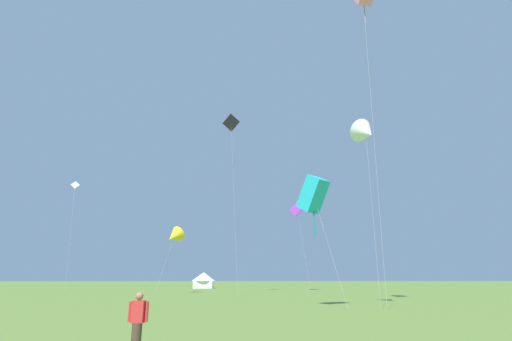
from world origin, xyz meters
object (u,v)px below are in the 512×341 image
object	(u,v)px
kite_black_diamond	(231,124)
kite_purple_diamond	(297,209)
kite_cyan_box	(313,194)
festival_tent_right	(204,279)
kite_white_diamond	(75,190)
kite_yellow_delta	(174,237)
kite_white_delta	(366,133)
person_spectator	(137,325)

from	to	relation	value
kite_black_diamond	kite_purple_diamond	size ratio (longest dim) A/B	1.78
kite_cyan_box	kite_purple_diamond	xyz separation A→B (m)	(4.04, 32.73, 4.79)
festival_tent_right	kite_white_diamond	bearing A→B (deg)	-143.95
kite_cyan_box	kite_yellow_delta	bearing A→B (deg)	120.24
kite_cyan_box	kite_purple_diamond	bearing A→B (deg)	82.95
kite_cyan_box	kite_purple_diamond	world-z (taller)	kite_purple_diamond
kite_black_diamond	kite_white_diamond	distance (m)	29.24
kite_white_delta	kite_yellow_delta	world-z (taller)	kite_white_delta
kite_black_diamond	kite_white_diamond	size ratio (longest dim) A/B	1.46
kite_cyan_box	kite_yellow_delta	distance (m)	28.93
kite_white_diamond	kite_white_delta	bearing A→B (deg)	-42.45
kite_cyan_box	kite_white_diamond	world-z (taller)	kite_white_diamond
kite_purple_diamond	festival_tent_right	bearing A→B (deg)	134.34
person_spectator	festival_tent_right	world-z (taller)	festival_tent_right
kite_yellow_delta	festival_tent_right	distance (m)	25.33
kite_yellow_delta	person_spectator	size ratio (longest dim) A/B	5.20
kite_yellow_delta	person_spectator	distance (m)	42.08
festival_tent_right	kite_white_delta	bearing A→B (deg)	-71.17
festival_tent_right	kite_cyan_box	bearing A→B (deg)	-75.97
kite_cyan_box	kite_black_diamond	world-z (taller)	kite_black_diamond
kite_cyan_box	festival_tent_right	world-z (taller)	kite_cyan_box
kite_black_diamond	kite_white_delta	size ratio (longest dim) A/B	1.77
kite_purple_diamond	kite_white_diamond	bearing A→B (deg)	177.40
kite_black_diamond	person_spectator	world-z (taller)	kite_black_diamond
kite_purple_diamond	festival_tent_right	xyz separation A→B (m)	(-16.42, 16.80, -11.37)
kite_purple_diamond	kite_white_delta	bearing A→B (deg)	-89.14
kite_cyan_box	person_spectator	distance (m)	19.72
kite_white_delta	kite_yellow_delta	xyz separation A→B (m)	(-19.10, 25.03, -5.86)
kite_cyan_box	kite_yellow_delta	xyz separation A→B (m)	(-14.57, 24.98, -0.71)
kite_white_diamond	person_spectator	world-z (taller)	kite_white_diamond
kite_white_delta	person_spectator	xyz separation A→B (m)	(-13.11, -16.08, -12.57)
kite_white_diamond	person_spectator	bearing A→B (deg)	-64.09
person_spectator	festival_tent_right	bearing A→B (deg)	93.31
kite_cyan_box	person_spectator	xyz separation A→B (m)	(-8.58, -16.13, -7.42)
kite_yellow_delta	person_spectator	world-z (taller)	kite_yellow_delta
person_spectator	kite_yellow_delta	bearing A→B (deg)	98.29
kite_yellow_delta	kite_white_diamond	bearing A→B (deg)	153.07
kite_black_diamond	kite_purple_diamond	distance (m)	17.88
kite_cyan_box	kite_white_delta	bearing A→B (deg)	-0.57
kite_purple_diamond	kite_white_diamond	size ratio (longest dim) A/B	0.82
kite_white_delta	person_spectator	size ratio (longest dim) A/B	8.48
kite_black_diamond	person_spectator	xyz separation A→B (m)	(-1.64, -40.41, -23.50)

